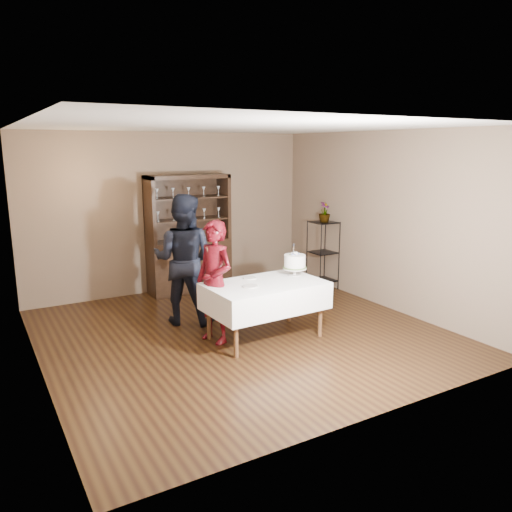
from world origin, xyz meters
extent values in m
plane|color=black|center=(0.00, 0.00, 0.00)|extent=(5.00, 5.00, 0.00)
plane|color=silver|center=(0.00, 0.00, 2.70)|extent=(5.00, 5.00, 0.00)
cube|color=brown|center=(0.00, 2.50, 1.35)|extent=(5.00, 0.02, 2.70)
cube|color=brown|center=(-2.50, 0.00, 1.35)|extent=(0.02, 5.00, 2.70)
cube|color=brown|center=(2.50, 0.00, 1.35)|extent=(0.02, 5.00, 2.70)
cube|color=black|center=(0.20, 2.24, 0.45)|extent=(1.40, 0.48, 0.90)
cube|color=black|center=(0.20, 2.46, 1.45)|extent=(1.40, 0.03, 1.10)
cube|color=black|center=(0.20, 2.24, 1.97)|extent=(1.40, 0.48, 0.06)
cube|color=black|center=(0.20, 2.24, 1.25)|extent=(1.28, 0.42, 0.02)
cube|color=black|center=(0.20, 2.24, 1.62)|extent=(1.28, 0.42, 0.02)
cylinder|color=black|center=(2.08, 1.00, 0.60)|extent=(0.02, 0.02, 1.20)
cylinder|color=black|center=(2.48, 1.00, 0.60)|extent=(0.02, 0.02, 1.20)
cylinder|color=black|center=(2.08, 1.40, 0.60)|extent=(0.02, 0.02, 1.20)
cylinder|color=black|center=(2.48, 1.40, 0.60)|extent=(0.02, 0.02, 1.20)
cube|color=black|center=(2.28, 1.20, 0.15)|extent=(0.40, 0.40, 0.02)
cube|color=black|center=(2.28, 1.20, 0.65)|extent=(0.40, 0.40, 0.01)
cube|color=black|center=(2.28, 1.20, 1.18)|extent=(0.40, 0.40, 0.02)
cube|color=silver|center=(0.18, -0.31, 0.57)|extent=(1.53, 0.98, 0.34)
cylinder|color=#51341D|center=(-0.44, -0.68, 0.35)|extent=(0.06, 0.06, 0.71)
cylinder|color=#51341D|center=(0.83, -0.64, 0.35)|extent=(0.06, 0.06, 0.71)
cylinder|color=#51341D|center=(-0.47, 0.02, 0.35)|extent=(0.06, 0.06, 0.71)
cylinder|color=#51341D|center=(0.81, 0.07, 0.35)|extent=(0.06, 0.06, 0.71)
imported|color=#33040E|center=(-0.42, -0.07, 0.78)|extent=(0.53, 0.66, 1.57)
imported|color=black|center=(-0.48, 0.79, 0.92)|extent=(1.13, 1.10, 1.83)
cylinder|color=beige|center=(0.73, -0.18, 0.75)|extent=(0.18, 0.18, 0.01)
cylinder|color=beige|center=(0.73, -0.18, 0.79)|extent=(0.05, 0.05, 0.09)
cylinder|color=beige|center=(0.73, -0.18, 0.84)|extent=(0.32, 0.32, 0.01)
cylinder|color=#4D6B33|center=(0.73, -0.18, 0.86)|extent=(0.32, 0.32, 0.02)
cylinder|color=silver|center=(0.73, -0.18, 0.94)|extent=(0.36, 0.36, 0.18)
sphere|color=#5567B6|center=(0.76, -0.18, 1.04)|extent=(0.02, 0.02, 0.02)
cube|color=white|center=(0.69, -0.19, 1.09)|extent=(0.02, 0.02, 0.13)
cube|color=black|center=(0.69, -0.19, 1.17)|extent=(0.02, 0.02, 0.05)
cylinder|color=beige|center=(-0.08, -0.38, 0.75)|extent=(0.19, 0.19, 0.01)
cylinder|color=beige|center=(0.11, -0.02, 0.75)|extent=(0.21, 0.21, 0.01)
imported|color=#4D6B33|center=(2.25, 1.15, 1.36)|extent=(0.26, 0.26, 0.35)
camera|label=1|loc=(-3.03, -5.58, 2.45)|focal=35.00mm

